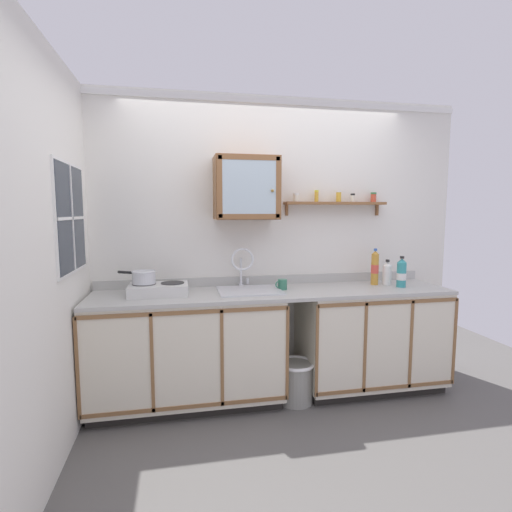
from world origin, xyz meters
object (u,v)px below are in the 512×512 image
(sink, at_px, (248,292))
(bottle_juice_amber_2, at_px, (375,268))
(wall_cabinet, at_px, (246,188))
(bottle_opaque_white_1, at_px, (387,273))
(mug, at_px, (282,284))
(hot_plate_stove, at_px, (158,289))
(bottle_detergent_teal_0, at_px, (401,273))
(trash_bin, at_px, (296,381))
(saucepan, at_px, (144,277))

(sink, xyz_separation_m, bottle_juice_amber_2, (1.17, 0.05, 0.17))
(sink, height_order, wall_cabinet, wall_cabinet)
(bottle_opaque_white_1, relative_size, bottle_juice_amber_2, 0.70)
(mug, bearing_deg, hot_plate_stove, -178.67)
(bottle_opaque_white_1, height_order, wall_cabinet, wall_cabinet)
(mug, relative_size, wall_cabinet, 0.21)
(hot_plate_stove, bearing_deg, bottle_opaque_white_1, 1.61)
(bottle_detergent_teal_0, distance_m, trash_bin, 1.31)
(hot_plate_stove, height_order, bottle_detergent_teal_0, bottle_detergent_teal_0)
(mug, bearing_deg, trash_bin, -68.15)
(bottle_detergent_teal_0, distance_m, wall_cabinet, 1.55)
(bottle_detergent_teal_0, xyz_separation_m, bottle_opaque_white_1, (-0.06, 0.13, -0.02))
(hot_plate_stove, distance_m, bottle_opaque_white_1, 2.02)
(mug, bearing_deg, bottle_opaque_white_1, 1.90)
(sink, relative_size, bottle_detergent_teal_0, 1.90)
(sink, bearing_deg, saucepan, -179.34)
(bottle_opaque_white_1, relative_size, wall_cabinet, 0.43)
(trash_bin, bearing_deg, bottle_opaque_white_1, 13.16)
(hot_plate_stove, distance_m, bottle_juice_amber_2, 1.91)
(mug, bearing_deg, wall_cabinet, 156.66)
(sink, bearing_deg, bottle_detergent_teal_0, -4.43)
(bottle_opaque_white_1, bearing_deg, mug, -178.10)
(bottle_detergent_teal_0, xyz_separation_m, trash_bin, (-0.98, -0.09, -0.86))
(mug, xyz_separation_m, wall_cabinet, (-0.29, 0.12, 0.81))
(hot_plate_stove, height_order, bottle_opaque_white_1, bottle_opaque_white_1)
(sink, relative_size, trash_bin, 1.51)
(mug, xyz_separation_m, trash_bin, (0.07, -0.18, -0.78))
(wall_cabinet, bearing_deg, mug, -23.34)
(bottle_opaque_white_1, bearing_deg, trash_bin, -166.84)
(hot_plate_stove, relative_size, bottle_opaque_white_1, 2.01)
(hot_plate_stove, relative_size, trash_bin, 1.33)
(sink, xyz_separation_m, trash_bin, (0.36, -0.19, -0.73))
(saucepan, xyz_separation_m, trash_bin, (1.21, -0.18, -0.89))
(saucepan, relative_size, wall_cabinet, 0.57)
(bottle_detergent_teal_0, relative_size, mug, 2.46)
(hot_plate_stove, relative_size, bottle_juice_amber_2, 1.40)
(hot_plate_stove, bearing_deg, trash_bin, -8.23)
(bottle_detergent_teal_0, relative_size, bottle_juice_amber_2, 0.83)
(saucepan, height_order, mug, saucepan)
(bottle_detergent_teal_0, xyz_separation_m, bottle_juice_amber_2, (-0.17, 0.15, 0.03))
(bottle_opaque_white_1, height_order, mug, bottle_opaque_white_1)
(bottle_opaque_white_1, bearing_deg, wall_cabinet, 175.95)
(wall_cabinet, bearing_deg, hot_plate_stove, -168.69)
(hot_plate_stove, relative_size, mug, 4.14)
(mug, bearing_deg, saucepan, -179.94)
(hot_plate_stove, distance_m, mug, 1.02)
(bottle_detergent_teal_0, height_order, trash_bin, bottle_detergent_teal_0)
(bottle_detergent_teal_0, height_order, mug, bottle_detergent_teal_0)
(bottle_juice_amber_2, bearing_deg, mug, -176.27)
(sink, height_order, bottle_detergent_teal_0, sink)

